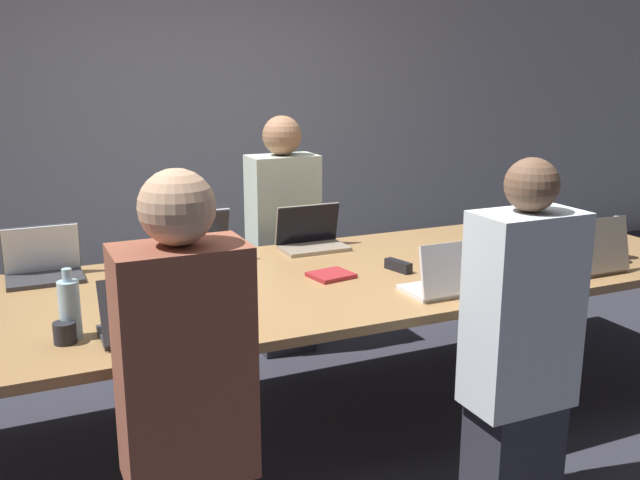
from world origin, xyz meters
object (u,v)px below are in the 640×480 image
object	(u,v)px
cup_near_left	(65,333)
person_far_center	(283,239)
laptop_near_left	(151,319)
stapler	(398,266)
laptop_far_center	(311,236)
person_near_left	(186,402)
cup_near_right	(614,253)
person_near_midright	(520,348)
laptop_far_left	(43,264)
laptop_near_right	(588,257)
bottle_near_left	(70,309)
laptop_near_midright	(449,279)
laptop_far_midleft	(196,250)
bottle_near_right	(615,241)

from	to	relation	value
cup_near_left	person_far_center	xyz separation A→B (m)	(1.35, 1.31, -0.09)
laptop_near_left	stapler	bearing A→B (deg)	-163.95
laptop_far_center	laptop_near_left	bearing A→B (deg)	-138.27
person_near_left	laptop_far_center	size ratio (longest dim) A/B	4.01
cup_near_right	person_near_left	size ratio (longest dim) A/B	0.07
laptop_near_left	person_near_midright	bearing A→B (deg)	158.44
stapler	laptop_far_left	bearing A→B (deg)	146.06
laptop_near_left	cup_near_left	bearing A→B (deg)	-11.94
laptop_near_right	bottle_near_left	xyz separation A→B (m)	(-2.32, 0.14, 0.04)
person_near_midright	person_far_center	world-z (taller)	person_far_center
laptop_far_left	laptop_far_center	xyz separation A→B (m)	(1.35, -0.00, -0.00)
laptop_near_right	person_far_center	world-z (taller)	person_far_center
laptop_near_midright	cup_near_left	size ratio (longest dim) A/B	4.31
laptop_far_left	cup_near_right	world-z (taller)	laptop_far_left
laptop_near_left	person_far_center	distance (m)	1.74
laptop_near_midright	laptop_far_center	xyz separation A→B (m)	(-0.23, 0.97, -0.00)
laptop_near_midright	laptop_far_midleft	xyz separation A→B (m)	(-0.87, 0.90, 0.01)
laptop_far_midleft	bottle_near_left	bearing A→B (deg)	-131.06
laptop_near_left	person_far_center	world-z (taller)	person_far_center
bottle_near_right	bottle_near_left	size ratio (longest dim) A/B	0.84
laptop_far_center	person_far_center	world-z (taller)	person_far_center
bottle_near_right	bottle_near_left	bearing A→B (deg)	179.89
bottle_near_left	laptop_far_midleft	distance (m)	1.01
person_far_center	laptop_near_left	bearing A→B (deg)	-127.53
person_near_midright	cup_near_left	bearing A→B (deg)	-19.83
laptop_near_left	stapler	distance (m)	1.30
laptop_near_left	person_near_left	xyz separation A→B (m)	(0.01, -0.46, -0.12)
person_near_left	laptop_near_right	bearing A→B (deg)	-168.31
cup_near_right	laptop_far_center	size ratio (longest dim) A/B	0.28
laptop_near_left	bottle_near_left	xyz separation A→B (m)	(-0.27, 0.10, 0.04)
cup_near_right	laptop_near_right	bearing A→B (deg)	-161.27
laptop_near_right	person_near_left	size ratio (longest dim) A/B	0.25
laptop_near_midright	person_near_midright	size ratio (longest dim) A/B	0.25
laptop_near_left	laptop_near_midright	bearing A→B (deg)	178.26
bottle_near_left	person_far_center	bearing A→B (deg)	43.88
laptop_near_midright	cup_near_right	distance (m)	1.05
laptop_near_left	bottle_near_left	size ratio (longest dim) A/B	1.39
person_near_midright	stapler	bearing A→B (deg)	-88.31
laptop_far_left	cup_near_left	world-z (taller)	laptop_far_left
bottle_near_right	stapler	world-z (taller)	bottle_near_right
laptop_far_center	laptop_far_midleft	world-z (taller)	laptop_far_midleft
laptop_near_midright	bottle_near_left	distance (m)	1.54
cup_near_right	stapler	distance (m)	1.11
cup_near_right	bottle_near_left	world-z (taller)	bottle_near_left
laptop_near_midright	laptop_far_center	bearing A→B (deg)	-76.76
laptop_far_left	laptop_far_center	world-z (taller)	laptop_far_left
person_near_left	laptop_far_midleft	bearing A→B (deg)	-106.19
laptop_far_left	stapler	world-z (taller)	laptop_far_left
person_near_midright	laptop_far_midleft	xyz separation A→B (m)	(-0.88, 1.36, 0.15)
cup_near_left	laptop_far_left	bearing A→B (deg)	90.86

